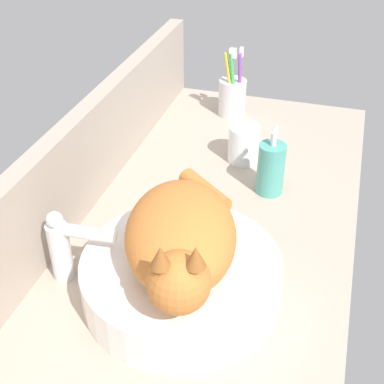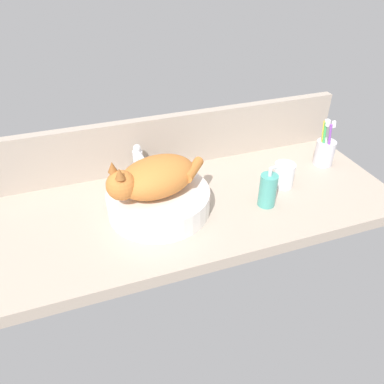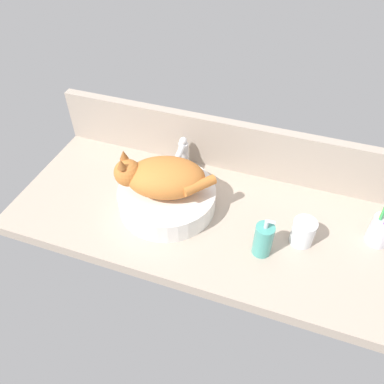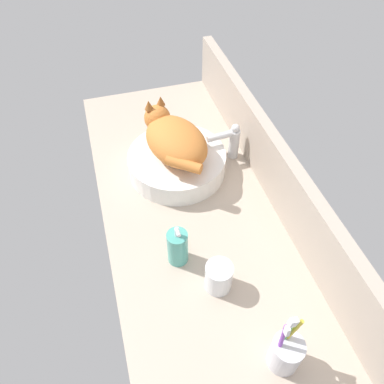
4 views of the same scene
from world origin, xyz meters
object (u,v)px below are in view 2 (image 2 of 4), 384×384
(faucet, at_px, (139,162))
(soap_dispenser, at_px, (268,190))
(sink_basin, at_px, (159,201))
(toothbrush_cup, at_px, (325,152))
(cat, at_px, (153,177))
(water_glass, at_px, (284,176))

(faucet, xyz_separation_m, soap_dispenser, (0.35, -0.28, -0.02))
(sink_basin, bearing_deg, toothbrush_cup, 6.17)
(cat, relative_size, toothbrush_cup, 1.70)
(water_glass, bearing_deg, faucet, 156.38)
(sink_basin, relative_size, cat, 1.02)
(soap_dispenser, distance_m, water_glass, 0.14)
(soap_dispenser, distance_m, toothbrush_cup, 0.36)
(sink_basin, xyz_separation_m, water_glass, (0.45, -0.01, 0.00))
(sink_basin, height_order, toothbrush_cup, toothbrush_cup)
(cat, height_order, toothbrush_cup, cat)
(toothbrush_cup, bearing_deg, soap_dispenser, -154.28)
(soap_dispenser, bearing_deg, water_glass, 36.46)
(sink_basin, relative_size, soap_dispenser, 2.24)
(cat, height_order, soap_dispenser, cat)
(cat, xyz_separation_m, faucet, (-0.00, 0.20, -0.06))
(water_glass, bearing_deg, toothbrush_cup, 19.60)
(toothbrush_cup, bearing_deg, sink_basin, -173.83)
(sink_basin, bearing_deg, cat, -160.06)
(cat, bearing_deg, faucet, 90.86)
(cat, distance_m, soap_dispenser, 0.37)
(cat, bearing_deg, sink_basin, 19.94)
(faucet, distance_m, toothbrush_cup, 0.69)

